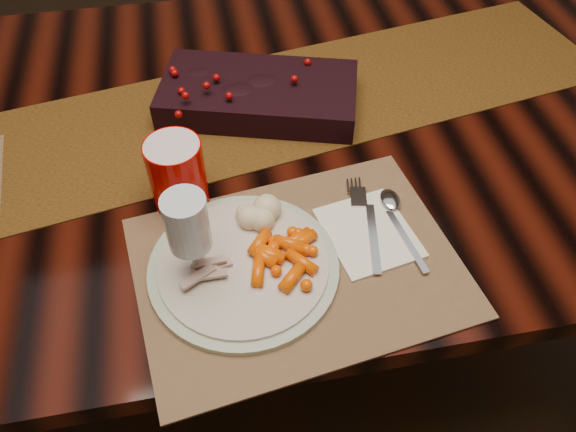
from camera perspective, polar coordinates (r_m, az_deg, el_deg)
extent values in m
plane|color=black|center=(1.65, -2.50, -11.30)|extent=(5.00, 5.00, 0.00)
cube|color=black|center=(1.34, -3.03, -3.31)|extent=(1.80, 1.00, 0.75)
cube|color=#402506|center=(1.09, -6.75, 9.99)|extent=(1.62, 0.61, 0.00)
cube|color=#9C6843|center=(0.84, 0.97, -5.12)|extent=(0.52, 0.41, 0.00)
cylinder|color=beige|center=(0.83, -4.53, -5.13)|extent=(0.34, 0.34, 0.02)
cube|color=white|center=(0.88, 8.18, -1.68)|extent=(0.15, 0.17, 0.01)
cylinder|color=#AF0400|center=(0.89, -11.18, 4.15)|extent=(0.09, 0.09, 0.12)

